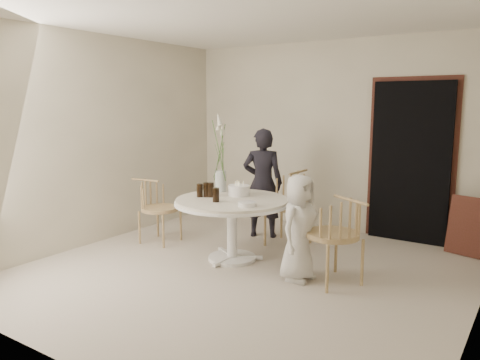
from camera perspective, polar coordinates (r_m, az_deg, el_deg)
The scene contains 18 objects.
ground at distance 5.21m, azimuth 0.69°, elevation -11.09°, with size 4.50×4.50×0.00m, color beige.
room_shell at distance 4.88m, azimuth 0.72°, elevation 7.02°, with size 4.50×4.50×4.50m.
doorway at distance 6.51m, azimuth 20.05°, elevation 2.00°, with size 1.00×0.10×2.10m, color black.
door_trim at distance 6.54m, azimuth 20.17°, elevation 2.56°, with size 1.12×0.03×2.22m, color #5A241E.
table at distance 5.42m, azimuth -0.98°, elevation -3.48°, with size 1.33×1.33×0.73m.
picture_frame at distance 6.26m, azimuth 26.32°, elevation -5.15°, with size 0.54×0.04×0.72m, color #5A241E.
chair_far at distance 6.15m, azimuth 6.51°, elevation -2.05°, with size 0.54×0.58×0.94m.
chair_right at distance 4.73m, azimuth 12.22°, elevation -5.76°, with size 0.70×0.68×0.93m.
chair_left at distance 6.28m, azimuth -10.62°, elevation -2.56°, with size 0.53×0.50×0.83m.
girl at distance 6.37m, azimuth 2.79°, elevation -0.37°, with size 0.54×0.36×1.49m, color black.
boy at distance 4.87m, azimuth 7.20°, elevation -5.78°, with size 0.54×0.35×1.11m, color silver.
birthday_cake at distance 5.57m, azimuth -0.13°, elevation -1.28°, with size 0.26×0.26×0.17m.
cola_tumbler_a at distance 5.50m, azimuth -4.09°, elevation -1.19°, with size 0.08×0.08×0.17m, color black.
cola_tumbler_b at distance 5.21m, azimuth -2.95°, elevation -1.83°, with size 0.07×0.07×0.16m, color black.
cola_tumbler_c at distance 5.50m, azimuth -4.93°, elevation -1.27°, with size 0.07×0.07×0.15m, color black.
cola_tumbler_d at distance 5.49m, azimuth -3.62°, elevation -1.20°, with size 0.08×0.08×0.17m, color black.
plate_stack at distance 4.99m, azimuth 0.85°, elevation -2.97°, with size 0.19×0.19×0.05m, color white.
flower_vase at distance 5.80m, azimuth -2.39°, elevation 1.99°, with size 0.14×0.14×0.98m.
Camera 1 is at (2.65, -4.10, 1.82)m, focal length 35.00 mm.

